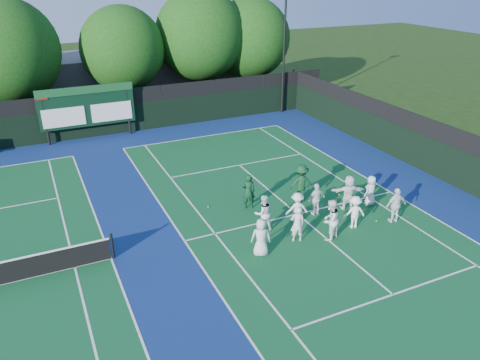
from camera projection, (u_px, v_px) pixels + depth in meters
name	position (u px, v px, depth m)	size (l,w,h in m)	color
ground	(309.00, 224.00, 20.78)	(120.00, 120.00, 0.00)	#1A330E
court_apron	(173.00, 244.00, 19.31)	(34.00, 32.00, 0.01)	navy
near_court	(297.00, 214.00, 21.60)	(11.05, 23.85, 0.01)	#105026
back_fence	(103.00, 116.00, 31.09)	(34.00, 0.08, 3.00)	black
divider_fence_right	(446.00, 156.00, 24.48)	(0.08, 32.00, 3.00)	black
scoreboard	(87.00, 107.00, 30.01)	(6.00, 0.21, 3.55)	black
clubhouse	(134.00, 77.00, 38.94)	(18.00, 6.00, 4.00)	#5A5B60
light_pole_right	(285.00, 28.00, 33.93)	(1.20, 0.30, 10.12)	black
tree_b	(9.00, 54.00, 30.52)	(6.91, 6.91, 8.83)	#321C0D
tree_c	(125.00, 51.00, 33.54)	(6.00, 6.00, 8.04)	#321C0D
tree_d	(202.00, 37.00, 35.55)	(6.77, 6.77, 9.04)	#321C0D
tree_e	(252.00, 40.00, 37.37)	(6.31, 6.31, 8.34)	#321C0D
tennis_ball_2	(376.00, 221.00, 20.98)	(0.07, 0.07, 0.07)	#B1C517
tennis_ball_3	(208.00, 207.00, 22.19)	(0.07, 0.07, 0.07)	#B1C517
tennis_ball_4	(286.00, 204.00, 22.45)	(0.07, 0.07, 0.07)	#B1C517
tennis_ball_5	(339.00, 194.00, 23.40)	(0.07, 0.07, 0.07)	#B1C517
player_front_0	(261.00, 237.00, 18.28)	(0.78, 0.51, 1.59)	silver
player_front_1	(297.00, 224.00, 19.21)	(0.58, 0.38, 1.60)	white
player_front_2	(330.00, 220.00, 19.31)	(0.88, 0.68, 1.81)	white
player_front_3	(355.00, 212.00, 20.23)	(0.97, 0.56, 1.50)	white
player_front_4	(396.00, 205.00, 20.65)	(0.97, 0.40, 1.66)	white
player_back_0	(263.00, 213.00, 19.97)	(0.81, 0.63, 1.67)	white
player_back_1	(297.00, 209.00, 20.49)	(0.99, 0.57, 1.53)	white
player_back_2	(316.00, 199.00, 21.30)	(0.91, 0.38, 1.55)	white
player_back_3	(348.00, 192.00, 21.77)	(1.57, 0.50, 1.70)	white
player_back_4	(371.00, 191.00, 22.18)	(0.73, 0.47, 1.49)	silver
coach_left	(248.00, 191.00, 21.82)	(0.63, 0.41, 1.73)	#0E351D
coach_right	(301.00, 183.00, 22.42)	(1.24, 0.71, 1.91)	#103B1E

